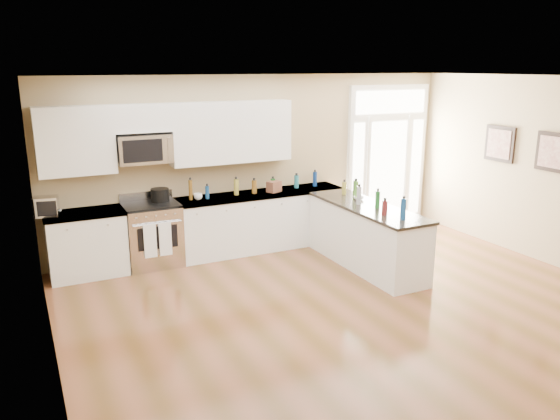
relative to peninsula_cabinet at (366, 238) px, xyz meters
The scene contains 20 objects.
ground 2.46m from the peninsula_cabinet, 112.44° to the right, with size 8.00×8.00×0.00m, color #583918.
room_shell 2.74m from the peninsula_cabinet, 112.44° to the right, with size 8.00×8.00×8.00m.
back_cabinet_left 4.06m from the peninsula_cabinet, 159.09° to the left, with size 1.10×0.66×0.94m.
back_cabinet_right 1.81m from the peninsula_cabinet, 126.68° to the left, with size 2.85×0.66×0.94m.
peninsula_cabinet is the anchor object (origin of this frame).
upper_cabinet_left 4.39m from the peninsula_cabinet, 157.26° to the left, with size 1.04×0.33×0.95m, color white.
upper_cabinet_right 2.65m from the peninsula_cabinet, 133.15° to the left, with size 1.94×0.33×0.95m, color white.
upper_cabinet_short 3.73m from the peninsula_cabinet, 150.98° to the left, with size 0.82×0.33×0.40m, color white.
microwave 3.53m from the peninsula_cabinet, 151.57° to the left, with size 0.78×0.41×0.42m.
entry_door 2.52m from the peninsula_cabinet, 46.51° to the left, with size 1.70×0.10×2.60m.
wall_art_near 2.84m from the peninsula_cabinet, ahead, with size 0.05×0.58×0.58m.
wall_art_far 3.02m from the peninsula_cabinet, 22.25° to the right, with size 0.05×0.58×0.58m.
kitchen_range 3.20m from the peninsula_cabinet, 153.08° to the left, with size 0.80×0.71×1.08m.
stockpot 3.16m from the peninsula_cabinet, 149.98° to the left, with size 0.27×0.27×0.21m, color black.
toaster_oven 4.56m from the peninsula_cabinet, 161.27° to the left, with size 0.31×0.25×0.27m, color silver.
cardboard_box 1.75m from the peninsula_cabinet, 120.85° to the left, with size 0.21×0.16×0.18m, color brown.
bowl_left 4.49m from the peninsula_cabinet, 159.39° to the left, with size 0.18×0.18×0.04m, color white.
bowl_peninsula 0.65m from the peninsula_cabinet, 75.49° to the left, with size 0.16×0.16×0.05m, color white.
cup_counter 2.62m from the peninsula_cabinet, 145.96° to the left, with size 0.13×0.13×0.10m, color white.
counter_bottles 1.10m from the peninsula_cabinet, 126.75° to the left, with size 2.40×2.44×0.31m.
Camera 1 is at (-3.65, -4.18, 2.93)m, focal length 35.00 mm.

